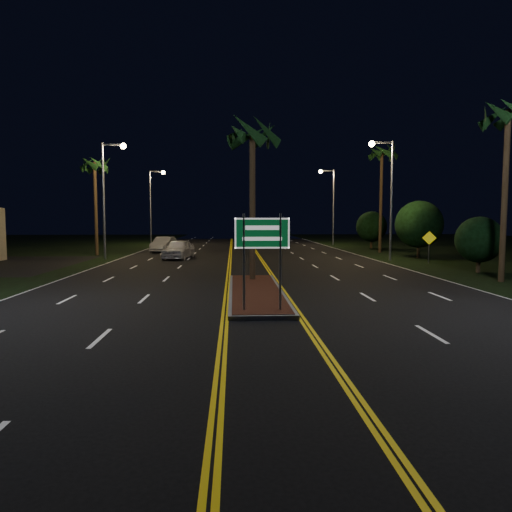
{
  "coord_description": "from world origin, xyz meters",
  "views": [
    {
      "loc": [
        -0.94,
        -12.1,
        3.17
      ],
      "look_at": [
        -0.17,
        3.43,
        1.9
      ],
      "focal_mm": 32.0,
      "sensor_mm": 36.0,
      "label": 1
    }
  ],
  "objects": [
    {
      "name": "shrub_mid",
      "position": [
        14.0,
        24.0,
        2.73
      ],
      "size": [
        3.78,
        3.78,
        4.62
      ],
      "color": "#382819",
      "rests_on": "ground"
    },
    {
      "name": "car_near",
      "position": [
        -5.3,
        24.29,
        0.9
      ],
      "size": [
        3.13,
        5.68,
        1.79
      ],
      "primitive_type": "imported",
      "rotation": [
        0.0,
        0.0,
        -0.16
      ],
      "color": "silver",
      "rests_on": "ground"
    },
    {
      "name": "ground",
      "position": [
        0.0,
        0.0,
        0.0
      ],
      "size": [
        120.0,
        120.0,
        0.0
      ],
      "primitive_type": "plane",
      "color": "black",
      "rests_on": "ground"
    },
    {
      "name": "streetlight_left_far",
      "position": [
        -10.61,
        44.0,
        5.66
      ],
      "size": [
        1.91,
        0.44,
        9.0
      ],
      "color": "gray",
      "rests_on": "ground"
    },
    {
      "name": "median_island",
      "position": [
        0.0,
        7.0,
        0.08
      ],
      "size": [
        2.25,
        10.25,
        0.17
      ],
      "color": "gray",
      "rests_on": "ground"
    },
    {
      "name": "shrub_near",
      "position": [
        13.5,
        14.0,
        1.95
      ],
      "size": [
        2.7,
        2.7,
        3.3
      ],
      "color": "#382819",
      "rests_on": "ground"
    },
    {
      "name": "streetlight_left_mid",
      "position": [
        -10.61,
        24.0,
        5.66
      ],
      "size": [
        1.91,
        0.44,
        9.0
      ],
      "color": "gray",
      "rests_on": "ground"
    },
    {
      "name": "palm_right_far",
      "position": [
        12.8,
        30.0,
        9.14
      ],
      "size": [
        2.4,
        2.4,
        10.3
      ],
      "color": "#382819",
      "rests_on": "ground"
    },
    {
      "name": "warning_sign",
      "position": [
        13.0,
        19.71,
        1.47
      ],
      "size": [
        0.89,
        0.42,
        2.29
      ],
      "rotation": [
        0.0,
        0.0,
        -0.42
      ],
      "color": "gray",
      "rests_on": "ground"
    },
    {
      "name": "palm_right_near",
      "position": [
        12.5,
        10.0,
        8.21
      ],
      "size": [
        2.4,
        2.4,
        9.3
      ],
      "color": "#382819",
      "rests_on": "ground"
    },
    {
      "name": "palm_left_far",
      "position": [
        -12.8,
        28.0,
        7.75
      ],
      "size": [
        2.4,
        2.4,
        8.8
      ],
      "color": "#382819",
      "rests_on": "ground"
    },
    {
      "name": "car_far",
      "position": [
        -7.59,
        31.67,
        0.84
      ],
      "size": [
        2.83,
        5.31,
        1.69
      ],
      "primitive_type": "imported",
      "rotation": [
        0.0,
        0.0,
        -0.13
      ],
      "color": "#A1A3AA",
      "rests_on": "ground"
    },
    {
      "name": "shrub_far",
      "position": [
        13.8,
        36.0,
        2.34
      ],
      "size": [
        3.24,
        3.24,
        3.96
      ],
      "color": "#382819",
      "rests_on": "ground"
    },
    {
      "name": "palm_median",
      "position": [
        0.0,
        10.5,
        7.28
      ],
      "size": [
        2.4,
        2.4,
        8.3
      ],
      "color": "#382819",
      "rests_on": "ground"
    },
    {
      "name": "highway_sign",
      "position": [
        0.0,
        2.8,
        2.4
      ],
      "size": [
        1.8,
        0.08,
        3.2
      ],
      "color": "gray",
      "rests_on": "ground"
    },
    {
      "name": "streetlight_right_far",
      "position": [
        10.61,
        42.0,
        5.66
      ],
      "size": [
        1.91,
        0.44,
        9.0
      ],
      "color": "gray",
      "rests_on": "ground"
    },
    {
      "name": "streetlight_right_mid",
      "position": [
        10.61,
        22.0,
        5.66
      ],
      "size": [
        1.91,
        0.44,
        9.0
      ],
      "color": "gray",
      "rests_on": "ground"
    }
  ]
}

